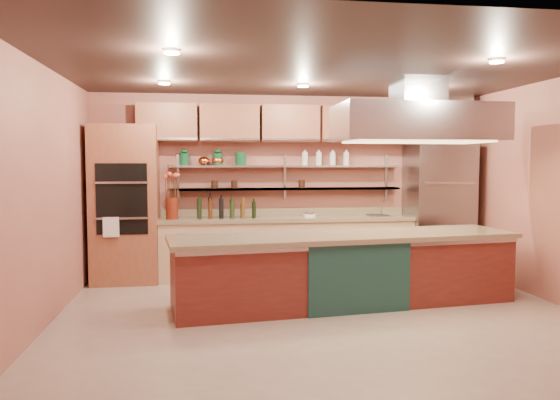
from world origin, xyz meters
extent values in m
cube|color=gray|center=(0.00, 0.00, -0.01)|extent=(6.00, 5.00, 0.02)
cube|color=black|center=(0.00, 0.00, 2.80)|extent=(6.00, 5.00, 0.02)
cube|color=#A15C4C|center=(0.00, 2.50, 1.40)|extent=(6.00, 0.04, 2.80)
cube|color=#A15C4C|center=(0.00, -2.50, 1.40)|extent=(6.00, 0.04, 2.80)
cube|color=#A15C4C|center=(-3.00, 0.00, 1.40)|extent=(0.04, 5.00, 2.80)
cube|color=brown|center=(-2.45, 2.18, 1.15)|extent=(0.95, 0.64, 2.30)
cube|color=gray|center=(2.35, 2.14, 1.05)|extent=(0.95, 0.72, 2.10)
cube|color=tan|center=(-0.05, 2.20, 0.47)|extent=(3.84, 0.64, 0.93)
cube|color=#A7AAAE|center=(-0.05, 2.37, 1.35)|extent=(3.60, 0.26, 0.03)
cube|color=#A7AAAE|center=(-0.05, 2.37, 1.70)|extent=(3.60, 0.26, 0.03)
cube|color=brown|center=(0.00, 2.32, 2.35)|extent=(4.60, 0.36, 0.55)
cube|color=#A7AAAE|center=(1.31, 0.51, 2.25)|extent=(2.00, 1.00, 0.45)
cube|color=#FFE5A5|center=(0.00, 0.20, 2.77)|extent=(4.00, 2.80, 0.02)
cube|color=maroon|center=(0.41, 0.51, 0.44)|extent=(4.29, 1.41, 0.88)
cylinder|color=#601C0E|center=(-1.78, 2.15, 1.09)|extent=(0.19, 0.19, 0.31)
cube|color=black|center=(-0.98, 2.15, 1.08)|extent=(0.94, 0.29, 0.30)
cube|color=silver|center=(0.28, 2.15, 0.98)|extent=(0.19, 0.16, 0.09)
cylinder|color=white|center=(1.45, 2.25, 1.04)|extent=(0.03, 0.03, 0.23)
ellipsoid|color=#C15B2C|center=(-1.31, 2.37, 1.78)|extent=(0.21, 0.21, 0.14)
cylinder|color=#0E4223|center=(-0.75, 2.37, 1.81)|extent=(0.20, 0.20, 0.20)
camera|label=1|loc=(-1.33, -5.98, 1.77)|focal=35.00mm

